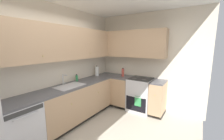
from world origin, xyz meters
The scene contains 15 objects.
wall_back centered at (0.00, 1.48, 1.35)m, with size 4.21×0.05×2.70m, color beige.
wall_right centered at (2.08, 0.00, 1.35)m, with size 0.05×3.01×2.70m, color beige.
dishwasher centered at (-0.86, 1.16, 0.44)m, with size 0.60×0.63×0.88m.
lower_cabinets_back centered at (0.45, 1.16, 0.44)m, with size 2.01×0.62×0.88m.
countertop_back centered at (0.45, 1.16, 0.89)m, with size 3.21×0.60×0.04m, color #4C4C51.
lower_cabinets_right centered at (1.76, 0.19, 0.44)m, with size 0.62×1.45×0.88m.
countertop_right centered at (1.75, 0.19, 0.89)m, with size 0.60×1.45×0.03m.
oven_range centered at (1.77, 0.06, 0.46)m, with size 0.68×0.62×1.06m.
upper_cabinets_back centered at (0.29, 1.30, 1.86)m, with size 2.89×0.34×0.74m.
upper_cabinets_right centered at (1.89, 0.46, 1.86)m, with size 0.32×2.00×0.74m.
sink centered at (0.22, 1.13, 0.87)m, with size 0.65×0.40×0.10m.
faucet centered at (0.23, 1.34, 1.06)m, with size 0.07×0.16×0.24m.
soap_bottle centered at (0.63, 1.34, 0.99)m, with size 0.06×0.06×0.18m.
paper_towel_roll centered at (1.41, 1.32, 1.05)m, with size 0.11×0.11×0.34m.
oil_bottle centered at (1.75, 0.62, 1.03)m, with size 0.08×0.08×0.26m.
Camera 1 is at (-1.81, -1.31, 1.80)m, focal length 22.48 mm.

